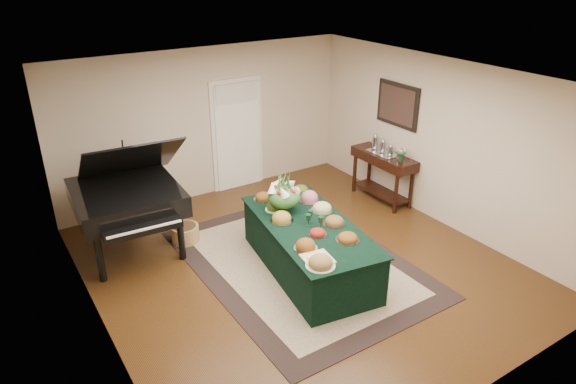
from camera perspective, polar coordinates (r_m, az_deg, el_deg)
ground at (r=7.56m, az=1.25°, el=-8.05°), size 6.00×6.00×0.00m
area_rug at (r=7.59m, az=1.13°, el=-7.84°), size 2.75×3.84×0.01m
kitchen_doorway at (r=9.71m, az=-5.62°, el=6.24°), size 1.05×0.07×2.10m
buffet_table at (r=7.25m, az=2.34°, el=-6.17°), size 1.49×2.56×0.73m
food_platters at (r=7.16m, az=1.86°, el=-2.80°), size 1.30×2.29×0.15m
cutting_board at (r=6.31m, az=3.24°, el=-7.16°), size 0.40×0.40×0.10m
green_goblets at (r=7.02m, az=2.81°, el=-3.06°), size 0.18×0.30×0.18m
floral_centerpiece at (r=7.30m, az=-0.43°, el=-0.12°), size 0.49×0.49×0.49m
grand_piano at (r=7.84m, az=-17.45°, el=-0.47°), size 1.67×1.85×1.80m
wicker_basket at (r=8.22m, az=-11.35°, el=-4.56°), size 0.43×0.43×0.27m
mahogany_sideboard at (r=9.36m, az=10.54°, el=3.05°), size 0.45×1.30×0.89m
tea_service at (r=9.25m, az=10.70°, el=4.86°), size 0.34×0.74×0.30m
pink_bouquet at (r=8.96m, az=12.50°, el=4.33°), size 0.18×0.18×0.24m
wall_painting at (r=9.18m, az=12.08°, el=9.45°), size 0.05×0.95×0.75m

